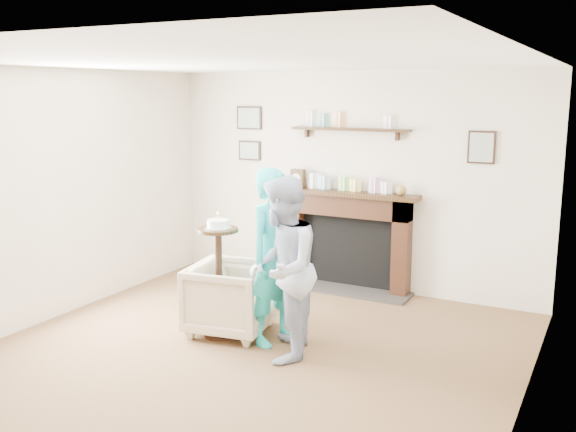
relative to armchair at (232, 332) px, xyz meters
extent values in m
plane|color=brown|center=(0.42, -0.58, 0.00)|extent=(5.00, 5.00, 0.00)
cube|color=beige|center=(0.42, 1.92, 1.25)|extent=(4.50, 0.04, 2.50)
cube|color=beige|center=(-1.83, -0.58, 1.25)|extent=(0.04, 5.00, 2.50)
cube|color=beige|center=(2.67, -0.58, 1.25)|extent=(0.04, 5.00, 2.50)
cube|color=white|center=(0.42, -0.58, 2.50)|extent=(4.50, 5.00, 0.04)
cube|color=black|center=(-0.24, 1.82, 0.55)|extent=(0.18, 0.20, 1.10)
cube|color=black|center=(1.08, 1.82, 0.55)|extent=(0.18, 0.20, 1.10)
cube|color=black|center=(0.42, 1.82, 0.98)|extent=(1.50, 0.20, 0.24)
cube|color=black|center=(0.42, 1.89, 0.43)|extent=(1.14, 0.06, 0.86)
cube|color=#2F2C2A|center=(0.42, 1.70, 0.01)|extent=(1.60, 0.44, 0.03)
cube|color=black|center=(0.42, 1.79, 1.12)|extent=(1.68, 0.26, 0.05)
cube|color=black|center=(0.42, 1.85, 1.85)|extent=(1.40, 0.15, 0.03)
cube|color=black|center=(-0.93, 1.91, 1.95)|extent=(0.34, 0.03, 0.28)
cube|color=black|center=(-0.93, 1.91, 1.55)|extent=(0.30, 0.03, 0.24)
cube|color=black|center=(1.87, 1.91, 1.70)|extent=(0.28, 0.03, 0.34)
cube|color=black|center=(-0.20, 1.79, 1.26)|extent=(0.16, 0.09, 0.22)
cylinder|color=beige|center=(-0.20, 1.75, 1.27)|extent=(0.11, 0.01, 0.11)
sphere|color=green|center=(1.06, 1.79, 1.21)|extent=(0.12, 0.12, 0.12)
imported|color=#C0AB8F|center=(0.00, 0.00, 0.00)|extent=(0.85, 0.83, 0.68)
imported|color=silver|center=(0.69, -0.28, 0.00)|extent=(0.83, 0.93, 1.58)
imported|color=teal|center=(0.48, -0.01, 0.00)|extent=(0.52, 0.67, 1.61)
cylinder|color=black|center=(-0.06, -0.12, 0.01)|extent=(0.31, 0.31, 0.02)
cylinder|color=black|center=(-0.06, -0.12, 0.51)|extent=(0.07, 0.07, 0.98)
cylinder|color=black|center=(-0.06, -0.12, 1.02)|extent=(0.37, 0.37, 0.03)
cylinder|color=silver|center=(-0.06, -0.12, 1.04)|extent=(0.25, 0.25, 0.01)
cylinder|color=white|center=(-0.06, -0.12, 1.08)|extent=(0.20, 0.20, 0.07)
cylinder|color=beige|center=(-0.06, -0.12, 1.14)|extent=(0.01, 0.01, 0.05)
sphere|color=orange|center=(-0.06, -0.12, 1.18)|extent=(0.02, 0.02, 0.02)
camera|label=1|loc=(3.17, -4.91, 2.26)|focal=40.00mm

